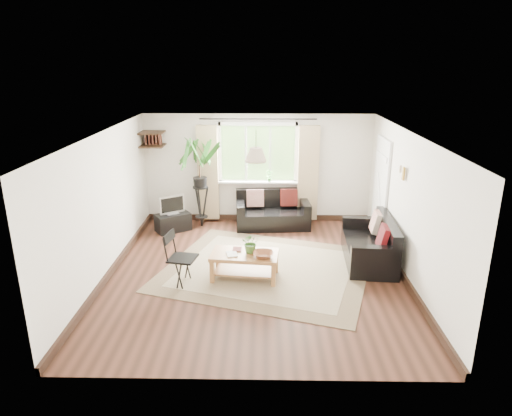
{
  "coord_description": "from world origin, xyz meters",
  "views": [
    {
      "loc": [
        0.14,
        -7.12,
        3.52
      ],
      "look_at": [
        0.0,
        0.4,
        1.05
      ],
      "focal_mm": 32.0,
      "sensor_mm": 36.0,
      "label": 1
    }
  ],
  "objects_px": {
    "sofa_back": "(273,210)",
    "folding_chair": "(183,259)",
    "tv_stand": "(173,222)",
    "palm_stand": "(200,183)",
    "coffee_table": "(245,266)",
    "sofa_right": "(369,242)"
  },
  "relations": [
    {
      "from": "coffee_table",
      "to": "folding_chair",
      "type": "distance_m",
      "value": 1.04
    },
    {
      "from": "tv_stand",
      "to": "coffee_table",
      "type": "bearing_deg",
      "value": -86.7
    },
    {
      "from": "coffee_table",
      "to": "tv_stand",
      "type": "distance_m",
      "value": 2.74
    },
    {
      "from": "sofa_back",
      "to": "sofa_right",
      "type": "bearing_deg",
      "value": -50.61
    },
    {
      "from": "sofa_back",
      "to": "tv_stand",
      "type": "height_order",
      "value": "sofa_back"
    },
    {
      "from": "coffee_table",
      "to": "tv_stand",
      "type": "relative_size",
      "value": 1.57
    },
    {
      "from": "sofa_back",
      "to": "tv_stand",
      "type": "distance_m",
      "value": 2.16
    },
    {
      "from": "tv_stand",
      "to": "folding_chair",
      "type": "distance_m",
      "value": 2.53
    },
    {
      "from": "sofa_back",
      "to": "sofa_right",
      "type": "distance_m",
      "value": 2.46
    },
    {
      "from": "sofa_back",
      "to": "folding_chair",
      "type": "bearing_deg",
      "value": -123.21
    },
    {
      "from": "sofa_right",
      "to": "tv_stand",
      "type": "height_order",
      "value": "sofa_right"
    },
    {
      "from": "sofa_right",
      "to": "folding_chair",
      "type": "relative_size",
      "value": 1.84
    },
    {
      "from": "tv_stand",
      "to": "sofa_back",
      "type": "bearing_deg",
      "value": -25.58
    },
    {
      "from": "sofa_right",
      "to": "coffee_table",
      "type": "xyz_separation_m",
      "value": [
        -2.21,
        -0.71,
        -0.16
      ]
    },
    {
      "from": "sofa_back",
      "to": "sofa_right",
      "type": "xyz_separation_m",
      "value": [
        1.7,
        -1.78,
        0.01
      ]
    },
    {
      "from": "sofa_right",
      "to": "tv_stand",
      "type": "relative_size",
      "value": 2.31
    },
    {
      "from": "tv_stand",
      "to": "sofa_right",
      "type": "bearing_deg",
      "value": -54.48
    },
    {
      "from": "palm_stand",
      "to": "folding_chair",
      "type": "distance_m",
      "value": 2.79
    },
    {
      "from": "tv_stand",
      "to": "palm_stand",
      "type": "relative_size",
      "value": 0.36
    },
    {
      "from": "sofa_back",
      "to": "sofa_right",
      "type": "height_order",
      "value": "sofa_right"
    },
    {
      "from": "coffee_table",
      "to": "tv_stand",
      "type": "height_order",
      "value": "coffee_table"
    },
    {
      "from": "palm_stand",
      "to": "folding_chair",
      "type": "height_order",
      "value": "palm_stand"
    }
  ]
}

